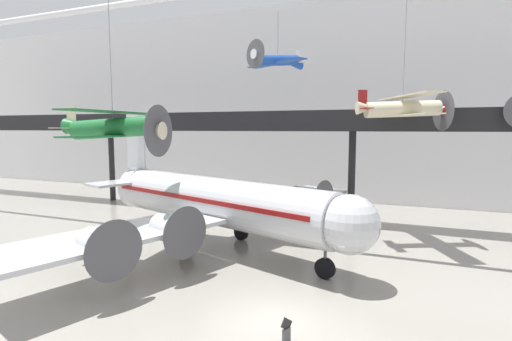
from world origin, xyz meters
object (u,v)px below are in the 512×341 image
Objects in this scene: suspended_plane_blue_trainer at (278,61)px; suspended_plane_cream_biplane at (403,108)px; suspended_plane_green_biplane at (113,127)px; info_sign_pedestal at (286,333)px; airliner_silver_main at (212,201)px.

suspended_plane_blue_trainer reaches higher than suspended_plane_cream_biplane.
suspended_plane_green_biplane is 1.15× the size of suspended_plane_cream_biplane.
suspended_plane_cream_biplane is 8.60× the size of info_sign_pedestal.
airliner_silver_main is at bearing 15.75° from suspended_plane_blue_trainer.
suspended_plane_green_biplane is (-6.86, -14.21, -6.17)m from suspended_plane_blue_trainer.
suspended_plane_green_biplane reaches higher than info_sign_pedestal.
info_sign_pedestal is at bearing -26.92° from suspended_plane_green_biplane.
suspended_plane_green_biplane is (-4.68, -5.24, 5.69)m from airliner_silver_main.
suspended_plane_cream_biplane is (13.36, 7.10, 7.18)m from airliner_silver_main.
suspended_plane_cream_biplane reaches higher than info_sign_pedestal.
suspended_plane_blue_trainer is 12.27m from suspended_plane_cream_biplane.
suspended_plane_cream_biplane reaches higher than suspended_plane_green_biplane.
suspended_plane_green_biplane is at bearing 3.62° from suspended_plane_blue_trainer.
airliner_silver_main is 15.03m from suspended_plane_blue_trainer.
suspended_plane_blue_trainer reaches higher than info_sign_pedestal.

